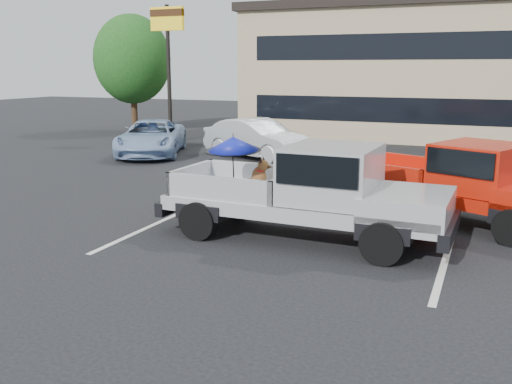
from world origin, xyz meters
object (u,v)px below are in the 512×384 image
(blue_suv, at_px, (151,138))
(red_pickup, at_px, (471,180))
(motel_sign, at_px, (168,37))
(silver_sedan, at_px, (257,139))
(tree_left, at_px, (132,59))
(silver_pickup, at_px, (319,188))

(blue_suv, bearing_deg, red_pickup, -49.83)
(red_pickup, bearing_deg, motel_sign, 167.19)
(silver_sedan, bearing_deg, tree_left, 80.44)
(motel_sign, distance_m, tree_left, 5.08)
(tree_left, height_order, blue_suv, tree_left)
(silver_sedan, relative_size, blue_suv, 0.92)
(blue_suv, bearing_deg, silver_sedan, -12.06)
(motel_sign, height_order, blue_suv, motel_sign)
(motel_sign, relative_size, red_pickup, 1.06)
(tree_left, distance_m, red_pickup, 21.55)
(red_pickup, xyz_separation_m, blue_suv, (-11.83, 5.90, -0.30))
(tree_left, bearing_deg, red_pickup, -36.27)
(motel_sign, bearing_deg, tree_left, 143.13)
(tree_left, distance_m, blue_suv, 9.16)
(silver_pickup, distance_m, silver_sedan, 10.43)
(motel_sign, bearing_deg, blue_suv, -69.50)
(silver_pickup, bearing_deg, silver_sedan, 120.67)
(red_pickup, bearing_deg, blue_suv, 176.77)
(motel_sign, relative_size, blue_suv, 1.25)
(tree_left, distance_m, silver_sedan, 11.58)
(silver_pickup, relative_size, silver_sedan, 1.29)
(silver_pickup, bearing_deg, tree_left, 135.56)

